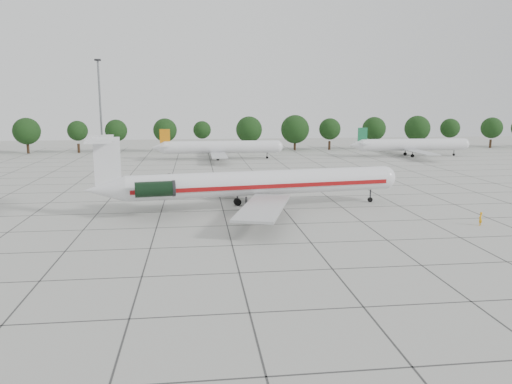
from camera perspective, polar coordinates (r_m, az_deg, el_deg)
ground at (r=57.48m, az=-3.32°, el=-3.87°), size 260.00×260.00×0.00m
apron_joints at (r=72.08m, az=-4.08°, el=-0.93°), size 170.00×170.00×0.02m
main_airliner at (r=65.40m, az=-1.14°, el=1.01°), size 41.76×32.65×9.83m
ground_crew at (r=62.94m, az=24.26°, el=-2.80°), size 0.68×0.66×1.57m
bg_airliner_c at (r=121.54m, az=-4.07°, el=5.11°), size 28.24×27.20×7.40m
bg_airliner_d at (r=133.79m, az=17.43°, el=5.15°), size 28.24×27.20×7.40m
tree_line at (r=141.07m, az=-10.35°, el=6.96°), size 249.86×8.44×10.22m
floodlight_mast at (r=149.96m, az=-17.41°, el=10.03°), size 1.60×1.60×25.45m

